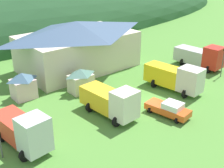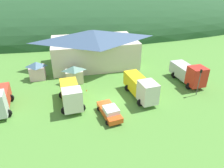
# 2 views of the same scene
# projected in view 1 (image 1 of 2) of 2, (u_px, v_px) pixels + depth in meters

# --- Properties ---
(ground_plane) EXTENTS (200.00, 200.00, 0.00)m
(ground_plane) POSITION_uv_depth(u_px,v_px,m) (150.00, 101.00, 34.39)
(ground_plane) COLOR #518C38
(depot_building) EXTENTS (17.74, 10.91, 7.13)m
(depot_building) POSITION_uv_depth(u_px,v_px,m) (78.00, 44.00, 43.28)
(depot_building) COLOR beige
(depot_building) RESTS_ON ground
(play_shed_cream) EXTENTS (3.11, 2.18, 3.05)m
(play_shed_cream) POSITION_uv_depth(u_px,v_px,m) (81.00, 80.00, 36.25)
(play_shed_cream) COLOR beige
(play_shed_cream) RESTS_ON ground
(play_shed_pink) EXTENTS (2.78, 2.45, 3.22)m
(play_shed_pink) POSITION_uv_depth(u_px,v_px,m) (23.00, 85.00, 34.60)
(play_shed_pink) COLOR beige
(play_shed_pink) RESTS_ON ground
(tow_truck_silver) EXTENTS (3.55, 6.92, 3.67)m
(tow_truck_silver) POSITION_uv_depth(u_px,v_px,m) (23.00, 130.00, 25.53)
(tow_truck_silver) COLOR silver
(tow_truck_silver) RESTS_ON ground
(heavy_rig_striped) EXTENTS (3.54, 7.04, 3.51)m
(heavy_rig_striped) POSITION_uv_depth(u_px,v_px,m) (111.00, 101.00, 30.72)
(heavy_rig_striped) COLOR silver
(heavy_rig_striped) RESTS_ON ground
(flatbed_truck_yellow) EXTENTS (3.50, 7.79, 3.53)m
(flatbed_truck_yellow) POSITION_uv_depth(u_px,v_px,m) (175.00, 77.00, 36.49)
(flatbed_truck_yellow) COLOR silver
(flatbed_truck_yellow) RESTS_ON ground
(crane_truck_red) EXTENTS (3.59, 7.46, 3.67)m
(crane_truck_red) POSITION_uv_depth(u_px,v_px,m) (201.00, 56.00, 44.09)
(crane_truck_red) COLOR red
(crane_truck_red) RESTS_ON ground
(service_pickup_orange) EXTENTS (2.80, 5.06, 1.66)m
(service_pickup_orange) POSITION_uv_depth(u_px,v_px,m) (169.00, 109.00, 31.04)
(service_pickup_orange) COLOR #E8541E
(service_pickup_orange) RESTS_ON ground
(traffic_light_east) EXTENTS (0.20, 0.32, 4.29)m
(traffic_light_east) POSITION_uv_depth(u_px,v_px,m) (223.00, 59.00, 40.44)
(traffic_light_east) COLOR #4C4C51
(traffic_light_east) RESTS_ON ground
(traffic_cone_near_pickup) EXTENTS (0.36, 0.36, 0.59)m
(traffic_cone_near_pickup) POSITION_uv_depth(u_px,v_px,m) (109.00, 97.00, 35.36)
(traffic_cone_near_pickup) COLOR orange
(traffic_cone_near_pickup) RESTS_ON ground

